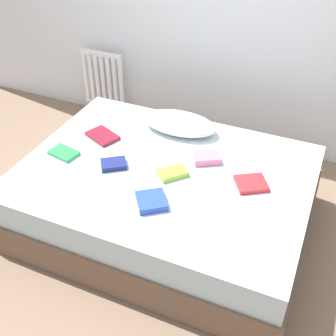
% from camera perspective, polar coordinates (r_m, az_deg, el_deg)
% --- Properties ---
extents(ground_plane, '(8.00, 8.00, 0.00)m').
position_cam_1_polar(ground_plane, '(3.23, -0.36, -7.27)').
color(ground_plane, '#7F6651').
extents(bed, '(2.00, 1.50, 0.50)m').
position_cam_1_polar(bed, '(3.07, -0.37, -3.98)').
color(bed, brown).
rests_on(bed, ground).
extents(radiator, '(0.45, 0.04, 0.57)m').
position_cam_1_polar(radiator, '(4.35, -8.75, 11.71)').
color(radiator, white).
rests_on(radiator, ground).
extents(pillow, '(0.59, 0.32, 0.13)m').
position_cam_1_polar(pillow, '(3.29, 1.54, 6.06)').
color(pillow, white).
rests_on(pillow, bed).
extents(textbook_lime, '(0.22, 0.22, 0.04)m').
position_cam_1_polar(textbook_lime, '(2.85, 0.62, -0.68)').
color(textbook_lime, '#8CC638').
rests_on(textbook_lime, bed).
extents(textbook_navy, '(0.22, 0.21, 0.04)m').
position_cam_1_polar(textbook_navy, '(2.95, -7.34, 0.53)').
color(textbook_navy, navy).
rests_on(textbook_navy, bed).
extents(textbook_green, '(0.22, 0.17, 0.03)m').
position_cam_1_polar(textbook_green, '(3.13, -13.88, 1.98)').
color(textbook_green, green).
rests_on(textbook_green, bed).
extents(textbook_maroon, '(0.29, 0.25, 0.03)m').
position_cam_1_polar(textbook_maroon, '(3.26, -8.83, 4.30)').
color(textbook_maroon, maroon).
rests_on(textbook_maroon, bed).
extents(textbook_red, '(0.26, 0.25, 0.03)m').
position_cam_1_polar(textbook_red, '(2.82, 11.15, -2.07)').
color(textbook_red, red).
rests_on(textbook_red, bed).
extents(textbook_pink, '(0.23, 0.21, 0.05)m').
position_cam_1_polar(textbook_pink, '(2.98, 5.22, 1.35)').
color(textbook_pink, pink).
rests_on(textbook_pink, bed).
extents(textbook_blue, '(0.25, 0.25, 0.04)m').
position_cam_1_polar(textbook_blue, '(2.62, -2.25, -4.48)').
color(textbook_blue, '#2847B7').
rests_on(textbook_blue, bed).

